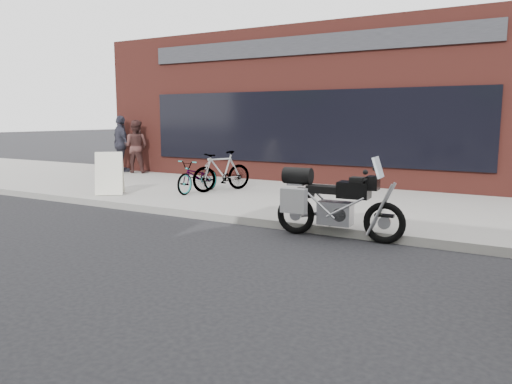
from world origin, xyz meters
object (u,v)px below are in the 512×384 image
at_px(cafe_table, 113,163).
at_px(bicycle_rear, 222,171).
at_px(cafe_patron_right, 121,144).
at_px(motorcycle, 330,202).
at_px(bicycle_front, 198,176).
at_px(sandwich_sign, 109,173).
at_px(cafe_patron_left, 136,147).

bearing_deg(cafe_table, bicycle_rear, -17.13).
bearing_deg(cafe_patron_right, bicycle_rear, -175.54).
height_order(motorcycle, cafe_patron_right, cafe_patron_right).
distance_m(bicycle_front, sandwich_sign, 2.10).
xyz_separation_m(motorcycle, cafe_table, (-9.40, 4.37, -0.11)).
bearing_deg(cafe_patron_right, cafe_patron_left, -154.92).
height_order(cafe_patron_left, cafe_patron_right, cafe_patron_right).
bearing_deg(bicycle_rear, cafe_table, -172.77).
xyz_separation_m(bicycle_front, cafe_patron_left, (-4.43, 2.55, 0.47)).
bearing_deg(sandwich_sign, bicycle_rear, 1.53).
bearing_deg(bicycle_front, sandwich_sign, -142.67).
bearing_deg(bicycle_front, bicycle_rear, 56.16).
bearing_deg(cafe_patron_left, sandwich_sign, 108.94).
distance_m(motorcycle, cafe_table, 10.37).
xyz_separation_m(bicycle_rear, cafe_patron_right, (-5.44, 2.05, 0.45)).
distance_m(sandwich_sign, cafe_table, 4.86).
distance_m(sandwich_sign, cafe_patron_left, 4.70).
relative_size(cafe_patron_left, cafe_patron_right, 0.92).
xyz_separation_m(sandwich_sign, cafe_patron_left, (-2.74, 3.80, 0.36)).
bearing_deg(bicycle_front, cafe_table, 157.78).
bearing_deg(cafe_table, cafe_patron_right, 85.01).
distance_m(cafe_table, cafe_patron_left, 0.94).
relative_size(sandwich_sign, cafe_table, 1.58).
relative_size(bicycle_rear, cafe_patron_left, 0.95).
height_order(bicycle_front, sandwich_sign, sandwich_sign).
bearing_deg(cafe_table, motorcycle, -24.94).
height_order(bicycle_rear, cafe_patron_left, cafe_patron_left).
relative_size(bicycle_front, cafe_patron_left, 0.88).
xyz_separation_m(bicycle_front, cafe_table, (-5.12, 2.19, -0.07)).
bearing_deg(cafe_table, cafe_patron_left, 27.53).
distance_m(motorcycle, cafe_patron_left, 9.92).
height_order(sandwich_sign, cafe_patron_right, cafe_patron_right).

